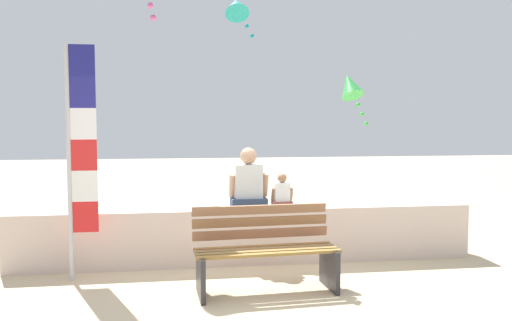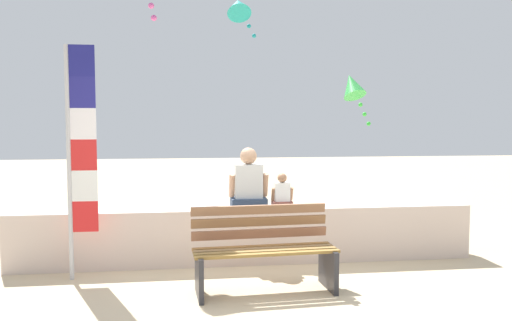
# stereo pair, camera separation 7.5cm
# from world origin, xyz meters

# --- Properties ---
(ground_plane) EXTENTS (40.00, 40.00, 0.00)m
(ground_plane) POSITION_xyz_m (0.00, 0.00, 0.00)
(ground_plane) COLOR #C6B18D
(seawall_ledge) EXTENTS (5.85, 0.50, 0.70)m
(seawall_ledge) POSITION_xyz_m (0.00, 0.93, 0.35)
(seawall_ledge) COLOR beige
(seawall_ledge) RESTS_ON ground
(park_bench) EXTENTS (1.54, 0.70, 0.88)m
(park_bench) POSITION_xyz_m (0.05, -0.24, 0.41)
(park_bench) COLOR olive
(park_bench) RESTS_ON ground
(person_adult) EXTENTS (0.50, 0.37, 0.77)m
(person_adult) POSITION_xyz_m (0.03, 0.94, 1.00)
(person_adult) COLOR #283851
(person_adult) RESTS_ON seawall_ledge
(person_child) EXTENTS (0.28, 0.21, 0.43)m
(person_child) POSITION_xyz_m (0.47, 0.94, 0.87)
(person_child) COLOR brown
(person_child) RESTS_ON seawall_ledge
(flag_banner) EXTENTS (0.33, 0.05, 2.65)m
(flag_banner) POSITION_xyz_m (-1.97, 0.42, 1.49)
(flag_banner) COLOR #B7B7BC
(flag_banner) RESTS_ON ground
(kite_teal) EXTENTS (0.58, 0.61, 0.87)m
(kite_teal) POSITION_xyz_m (0.24, 4.37, 3.98)
(kite_teal) COLOR teal
(kite_green) EXTENTS (0.71, 0.69, 1.05)m
(kite_green) POSITION_xyz_m (2.33, 3.84, 2.47)
(kite_green) COLOR green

